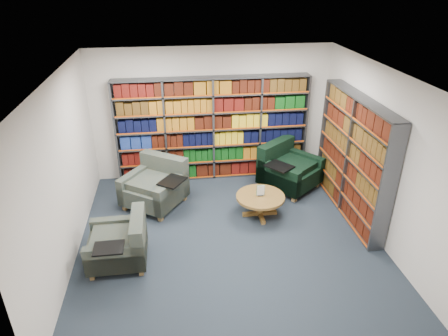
{
  "coord_description": "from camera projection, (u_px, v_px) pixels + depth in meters",
  "views": [
    {
      "loc": [
        -0.83,
        -5.52,
        4.15
      ],
      "look_at": [
        0.0,
        0.6,
        1.05
      ],
      "focal_mm": 32.0,
      "sensor_mm": 36.0,
      "label": 1
    }
  ],
  "objects": [
    {
      "name": "chair_teal_front",
      "position": [
        123.0,
        244.0,
        6.18
      ],
      "size": [
        0.88,
        1.03,
        0.8
      ],
      "color": "#0B2132",
      "rests_on": "ground"
    },
    {
      "name": "coffee_table",
      "position": [
        260.0,
        200.0,
        7.34
      ],
      "size": [
        0.89,
        0.89,
        0.63
      ],
      "color": "#936032",
      "rests_on": "ground"
    },
    {
      "name": "room_shell",
      "position": [
        229.0,
        165.0,
        6.22
      ],
      "size": [
        5.02,
        5.02,
        2.82
      ],
      "color": "#1A1F2F",
      "rests_on": "ground"
    },
    {
      "name": "chair_green_right",
      "position": [
        286.0,
        170.0,
        8.36
      ],
      "size": [
        1.43,
        1.43,
        0.93
      ],
      "color": "black",
      "rests_on": "ground"
    },
    {
      "name": "chair_teal_left",
      "position": [
        157.0,
        186.0,
        7.74
      ],
      "size": [
        1.39,
        1.39,
        0.91
      ],
      "color": "#0B2132",
      "rests_on": "ground"
    },
    {
      "name": "bookshelf_right",
      "position": [
        353.0,
        158.0,
        7.17
      ],
      "size": [
        0.28,
        2.5,
        2.2
      ],
      "color": "#47494F",
      "rests_on": "ground"
    },
    {
      "name": "bookshelf_back",
      "position": [
        213.0,
        129.0,
        8.43
      ],
      "size": [
        4.0,
        0.28,
        2.2
      ],
      "color": "#47494F",
      "rests_on": "ground"
    }
  ]
}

